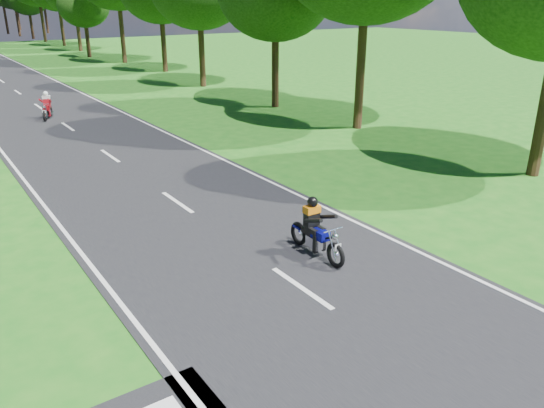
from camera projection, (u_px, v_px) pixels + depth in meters
ground at (370, 336)px, 9.42m from camera, size 160.00×160.00×0.00m
rider_near_blue at (317, 228)px, 12.10m from camera, size 0.60×1.69×1.40m
rider_far_red at (46, 105)px, 26.26m from camera, size 1.13×1.68×1.33m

